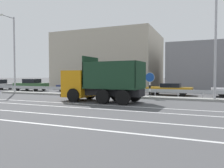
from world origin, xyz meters
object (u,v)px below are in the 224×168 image
street_lamp_1 (216,26)px  parked_car_2 (74,86)px  street_lamp_0 (13,51)px  parked_car_4 (170,89)px  parked_car_3 (122,87)px  parked_car_1 (31,85)px  median_road_sign (150,84)px  dump_truck (94,85)px

street_lamp_1 → parked_car_2: bearing=162.4°
street_lamp_0 → parked_car_4: street_lamp_0 is taller
parked_car_3 → street_lamp_1: bearing=-117.0°
street_lamp_1 → parked_car_1: bearing=169.0°
median_road_sign → parked_car_3: bearing=132.3°
street_lamp_0 → dump_truck: bearing=-15.9°
street_lamp_0 → parked_car_2: 8.07m
dump_truck → street_lamp_0: street_lamp_0 is taller
parked_car_2 → dump_truck: bearing=40.5°
median_road_sign → parked_car_1: median_road_sign is taller
street_lamp_1 → street_lamp_0: bearing=179.6°
parked_car_1 → parked_car_3: bearing=-90.7°
dump_truck → parked_car_3: size_ratio=1.48×
median_road_sign → parked_car_3: size_ratio=0.52×
street_lamp_0 → parked_car_3: street_lamp_0 is taller
street_lamp_0 → parked_car_4: 17.88m
parked_car_2 → parked_car_3: size_ratio=0.96×
dump_truck → street_lamp_1: (8.82, 3.28, 4.56)m
median_road_sign → street_lamp_1: street_lamp_1 is taller
dump_truck → parked_car_2: (-7.10, 8.32, -0.56)m
parked_car_1 → parked_car_2: size_ratio=1.07×
parked_car_1 → dump_truck: bearing=-123.5°
street_lamp_1 → parked_car_1: 23.11m
dump_truck → parked_car_3: dump_truck is taller
parked_car_3 → parked_car_2: bearing=90.7°
dump_truck → parked_car_1: dump_truck is taller
parked_car_1 → parked_car_3: parked_car_1 is taller
dump_truck → street_lamp_0: bearing=78.2°
street_lamp_0 → parked_car_1: bearing=107.3°
parked_car_2 → median_road_sign: bearing=66.5°
street_lamp_0 → median_road_sign: bearing=0.9°
parked_car_1 → median_road_sign: bearing=-106.8°
street_lamp_1 → parked_car_2: size_ratio=2.48×
parked_car_1 → parked_car_4: parked_car_1 is taller
median_road_sign → parked_car_1: size_ratio=0.51×
dump_truck → street_lamp_0: size_ratio=0.75×
parked_car_2 → street_lamp_0: bearing=-45.1°
median_road_sign → parked_car_2: (-10.73, 4.66, -0.55)m
median_road_sign → parked_car_1: (-16.94, 3.92, -0.47)m
dump_truck → street_lamp_0: (-12.02, 3.42, 3.54)m
street_lamp_0 → parked_car_1: 5.93m
parked_car_2 → parked_car_3: 6.53m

